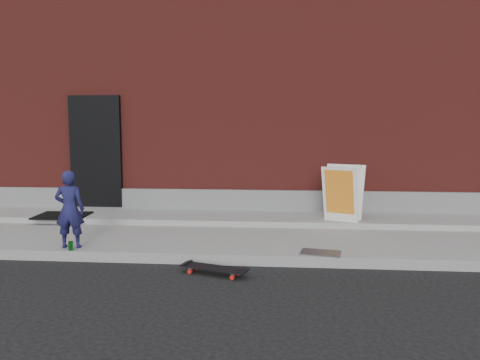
# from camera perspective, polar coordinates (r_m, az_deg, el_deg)

# --- Properties ---
(ground) EXTENTS (80.00, 80.00, 0.00)m
(ground) POSITION_cam_1_polar(r_m,az_deg,el_deg) (6.61, -5.14, -10.26)
(ground) COLOR black
(ground) RESTS_ON ground
(sidewalk) EXTENTS (20.00, 3.00, 0.15)m
(sidewalk) POSITION_cam_1_polar(r_m,az_deg,el_deg) (8.02, -3.27, -6.67)
(sidewalk) COLOR gray
(sidewalk) RESTS_ON ground
(apron) EXTENTS (20.00, 1.20, 0.10)m
(apron) POSITION_cam_1_polar(r_m,az_deg,el_deg) (8.86, -2.45, -4.56)
(apron) COLOR gray
(apron) RESTS_ON sidewalk
(building) EXTENTS (20.00, 8.10, 5.00)m
(building) POSITION_cam_1_polar(r_m,az_deg,el_deg) (13.28, 0.07, 9.10)
(building) COLOR maroon
(building) RESTS_ON ground
(child) EXTENTS (0.45, 0.33, 1.13)m
(child) POSITION_cam_1_polar(r_m,az_deg,el_deg) (7.20, -20.06, -3.37)
(child) COLOR #1A1A49
(child) RESTS_ON sidewalk
(skateboard) EXTENTS (0.90, 0.49, 0.10)m
(skateboard) POSITION_cam_1_polar(r_m,az_deg,el_deg) (6.16, -3.19, -10.72)
(skateboard) COLOR red
(skateboard) RESTS_ON ground
(pizza_sign) EXTENTS (0.83, 0.89, 1.00)m
(pizza_sign) POSITION_cam_1_polar(r_m,az_deg,el_deg) (8.43, 12.45, -1.51)
(pizza_sign) COLOR white
(pizza_sign) RESTS_ON apron
(soda_can) EXTENTS (0.08, 0.08, 0.13)m
(soda_can) POSITION_cam_1_polar(r_m,az_deg,el_deg) (7.14, -19.94, -7.57)
(soda_can) COLOR #197D26
(soda_can) RESTS_ON sidewalk
(doormat) EXTENTS (0.95, 0.78, 0.03)m
(doormat) POSITION_cam_1_polar(r_m,az_deg,el_deg) (9.30, -20.84, -4.07)
(doormat) COLOR black
(doormat) RESTS_ON apron
(utility_plate) EXTENTS (0.60, 0.44, 0.02)m
(utility_plate) POSITION_cam_1_polar(r_m,az_deg,el_deg) (6.68, 9.80, -8.73)
(utility_plate) COLOR #545459
(utility_plate) RESTS_ON sidewalk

